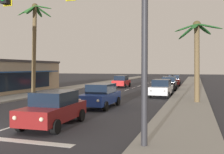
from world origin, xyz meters
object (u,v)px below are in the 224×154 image
Objects in this scene: sedan_third_in_queue at (101,95)px; palm_left_second at (35,35)px; sedan_lead_at_stop_bar at (54,108)px; sedan_parked_far_kerb at (161,88)px; sedan_oncoming_far at (121,81)px; sedan_parked_mid_kerb at (169,83)px; traffic_signal_mast at (44,4)px; palm_right_second at (197,46)px; sedan_parked_nearest_kerb at (174,80)px.

palm_left_second reaches higher than sedan_third_in_queue.
sedan_lead_at_stop_bar is 6.34m from sedan_third_in_queue.
sedan_third_in_queue is at bearing -111.21° from sedan_parked_far_kerb.
sedan_lead_at_stop_bar is at bearing -81.79° from sedan_oncoming_far.
sedan_parked_mid_kerb is at bearing 40.30° from palm_left_second.
palm_left_second reaches higher than sedan_parked_far_kerb.
palm_left_second is at bearing -112.82° from sedan_oncoming_far.
palm_right_second is at bearing 66.27° from traffic_signal_mast.
traffic_signal_mast is 2.56× the size of sedan_lead_at_stop_bar.
traffic_signal_mast is 17.94m from palm_left_second.
sedan_third_in_queue and sedan_oncoming_far have the same top height.
sedan_oncoming_far is 1.00× the size of sedan_parked_mid_kerb.
sedan_third_in_queue is (0.12, 6.34, 0.00)m from sedan_lead_at_stop_bar.
sedan_parked_far_kerb is at bearing 82.09° from traffic_signal_mast.
sedan_oncoming_far is 0.47× the size of palm_left_second.
sedan_parked_mid_kerb and sedan_parked_far_kerb have the same top height.
sedan_lead_at_stop_bar and sedan_oncoming_far have the same top height.
sedan_parked_nearest_kerb is 1.00× the size of sedan_parked_far_kerb.
traffic_signal_mast is 2.57× the size of sedan_parked_mid_kerb.
traffic_signal_mast is at bearing -80.47° from sedan_oncoming_far.
traffic_signal_mast reaches higher than sedan_third_in_queue.
traffic_signal_mast reaches higher than sedan_lead_at_stop_bar.
palm_left_second is at bearing 173.36° from palm_right_second.
palm_left_second is at bearing 147.59° from sedan_third_in_queue.
sedan_oncoming_far is at bearing 99.53° from traffic_signal_mast.
palm_right_second reaches higher than sedan_lead_at_stop_bar.
sedan_oncoming_far and sedan_parked_far_kerb have the same top height.
traffic_signal_mast reaches higher than sedan_oncoming_far.
sedan_parked_nearest_kerb is 23.56m from palm_left_second.
sedan_oncoming_far is (-3.81, 19.23, 0.00)m from sedan_third_in_queue.
sedan_parked_mid_kerb is at bearing -89.81° from sedan_parked_nearest_kerb.
palm_right_second is at bearing 57.58° from sedan_lead_at_stop_bar.
sedan_parked_nearest_kerb is 16.77m from sedan_parked_far_kerb.
sedan_lead_at_stop_bar is 1.01× the size of sedan_parked_mid_kerb.
traffic_signal_mast is at bearing -55.02° from palm_left_second.
sedan_oncoming_far is at bearing 67.18° from palm_left_second.
palm_left_second reaches higher than sedan_oncoming_far.
sedan_lead_at_stop_bar is 0.69× the size of palm_right_second.
traffic_signal_mast is 5.12m from sedan_lead_at_stop_bar.
sedan_parked_far_kerb is 0.48× the size of palm_left_second.
sedan_third_in_queue and sedan_parked_far_kerb have the same top height.
sedan_lead_at_stop_bar and sedan_parked_nearest_kerb have the same top height.
sedan_parked_far_kerb is (3.26, 8.39, 0.00)m from sedan_third_in_queue.
sedan_parked_far_kerb is 0.69× the size of palm_right_second.
palm_right_second is (6.64, 10.45, 3.67)m from sedan_lead_at_stop_bar.
sedan_lead_at_stop_bar is at bearing -102.91° from sedan_parked_far_kerb.
traffic_signal_mast reaches higher than sedan_parked_mid_kerb.
sedan_parked_nearest_kerb is at bearing 56.84° from palm_left_second.
sedan_parked_mid_kerb is at bearing 90.53° from sedan_parked_far_kerb.
sedan_oncoming_far and sedan_parked_mid_kerb have the same top height.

